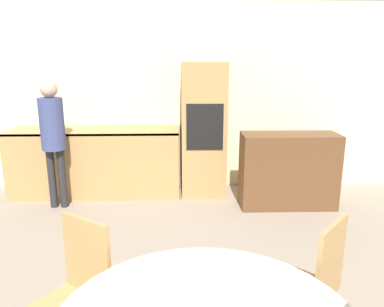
{
  "coord_description": "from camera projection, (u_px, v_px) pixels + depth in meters",
  "views": [
    {
      "loc": [
        -0.07,
        0.08,
        1.87
      ],
      "look_at": [
        0.01,
        3.09,
        1.09
      ],
      "focal_mm": 35.0,
      "sensor_mm": 36.0,
      "label": 1
    }
  ],
  "objects": [
    {
      "name": "wall_back",
      "position": [
        187.0,
        98.0,
        5.33
      ],
      "size": [
        6.53,
        0.05,
        2.6
      ],
      "color": "beige",
      "rests_on": "ground_plane"
    },
    {
      "name": "kitchen_counter",
      "position": [
        96.0,
        161.0,
        5.17
      ],
      "size": [
        2.29,
        0.6,
        0.91
      ],
      "color": "tan",
      "rests_on": "ground_plane"
    },
    {
      "name": "oven_unit",
      "position": [
        203.0,
        130.0,
        5.11
      ],
      "size": [
        0.59,
        0.59,
        1.8
      ],
      "color": "tan",
      "rests_on": "ground_plane"
    },
    {
      "name": "sideboard",
      "position": [
        288.0,
        170.0,
        4.73
      ],
      "size": [
        1.2,
        0.45,
        0.95
      ],
      "color": "brown",
      "rests_on": "ground_plane"
    },
    {
      "name": "chair_far_left",
      "position": [
        77.0,
        288.0,
        2.24
      ],
      "size": [
        0.56,
        0.56,
        0.94
      ],
      "rotation": [
        0.0,
        0.0,
        5.68
      ],
      "color": "tan",
      "rests_on": "ground_plane"
    },
    {
      "name": "chair_far_right",
      "position": [
        314.0,
        281.0,
        2.31
      ],
      "size": [
        0.56,
        0.56,
        0.94
      ],
      "rotation": [
        0.0,
        0.0,
        3.98
      ],
      "color": "tan",
      "rests_on": "ground_plane"
    },
    {
      "name": "person_standing",
      "position": [
        53.0,
        130.0,
        4.56
      ],
      "size": [
        0.29,
        0.29,
        1.6
      ],
      "color": "#262628",
      "rests_on": "ground_plane"
    }
  ]
}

